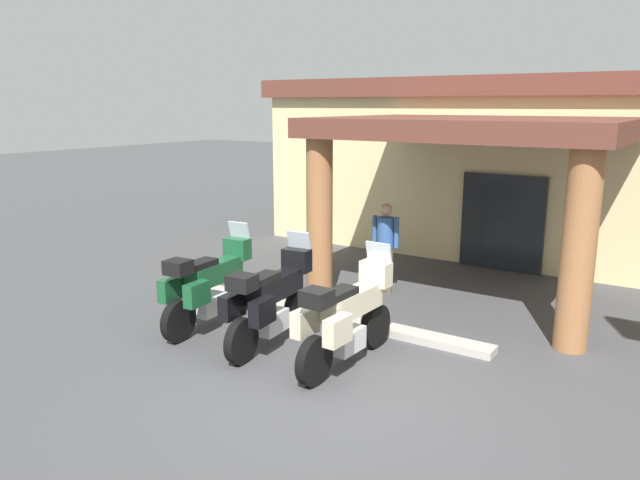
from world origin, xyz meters
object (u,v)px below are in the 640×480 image
motorcycle_green (209,285)px  pedestrian (385,241)px  motel_building (535,163)px  motorcycle_black (270,301)px  motorcycle_cream (346,318)px

motorcycle_green → pedestrian: pedestrian is taller
motel_building → motorcycle_black: size_ratio=5.88×
motel_building → pedestrian: bearing=-104.2°
motorcycle_cream → pedestrian: pedestrian is taller
motel_building → motorcycle_green: motel_building is taller
motorcycle_black → pedestrian: (0.22, 3.29, 0.32)m
motorcycle_black → pedestrian: pedestrian is taller
motorcycle_green → pedestrian: size_ratio=1.27×
motorcycle_black → motorcycle_green: bearing=81.6°
motel_building → motorcycle_cream: bearing=-91.7°
motorcycle_black → motorcycle_cream: 1.32m
pedestrian → motel_building: bearing=157.9°
motel_building → pedestrian: (-1.36, -5.38, -1.12)m
motel_building → motorcycle_black: bearing=-100.3°
motorcycle_green → motorcycle_cream: size_ratio=1.00×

